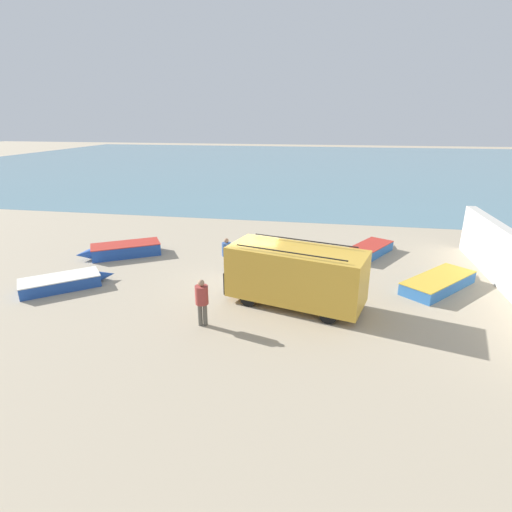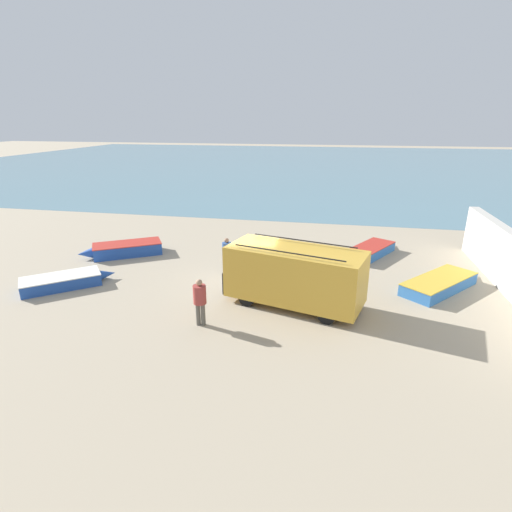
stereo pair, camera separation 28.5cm
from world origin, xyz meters
name	(u,v)px [view 2 (the right image)]	position (x,y,z in m)	size (l,w,h in m)	color
ground_plane	(250,287)	(0.00, 0.00, 0.00)	(200.00, 200.00, 0.00)	tan
sea_water	(316,163)	(0.00, 52.00, 0.00)	(120.00, 80.00, 0.01)	slate
parked_van	(294,274)	(2.10, -1.36, 1.30)	(5.78, 3.49, 2.49)	gold
fishing_rowboat_0	(64,281)	(-8.13, -1.57, 0.27)	(3.61, 3.25, 0.54)	#234CA3
fishing_rowboat_1	(125,249)	(-7.66, 2.96, 0.33)	(4.22, 3.16, 0.66)	#234CA3
fishing_rowboat_2	(441,283)	(8.29, 1.44, 0.28)	(3.91, 4.27, 0.55)	#2D66AD
fishing_rowboat_3	(370,251)	(5.57, 5.57, 0.26)	(3.03, 4.26, 0.53)	#2D66AD
fisherman_0	(227,252)	(-1.48, 1.65, 1.02)	(0.45, 0.45, 1.70)	navy
fisherman_1	(200,298)	(-1.02, -3.71, 1.07)	(0.47, 0.47, 1.78)	#5B564C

